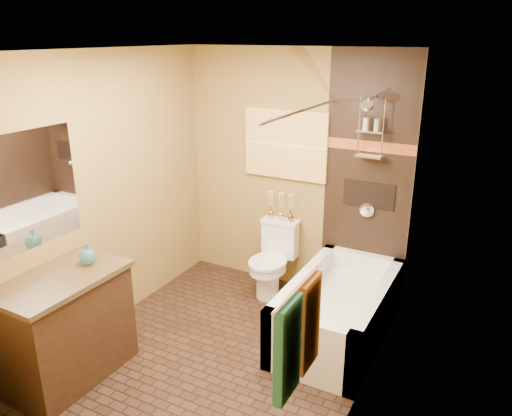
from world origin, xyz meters
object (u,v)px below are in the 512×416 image
Objects in this scene: toilet at (273,259)px; sunset_painting at (285,145)px; vanity at (65,326)px; bathtub at (338,315)px.

sunset_painting is at bearing 86.72° from toilet.
vanity reaches higher than toilet.
bathtub is 1.49× the size of vanity.
toilet is at bearing 152.15° from bathtub.
sunset_painting is at bearing 70.21° from vanity.
toilet is (-0.00, -0.26, -1.16)m from sunset_painting.
vanity is at bearing -138.68° from bathtub.
sunset_painting is at bearing 140.65° from bathtub.
toilet is 2.15m from vanity.
toilet is at bearing -90.00° from sunset_painting.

